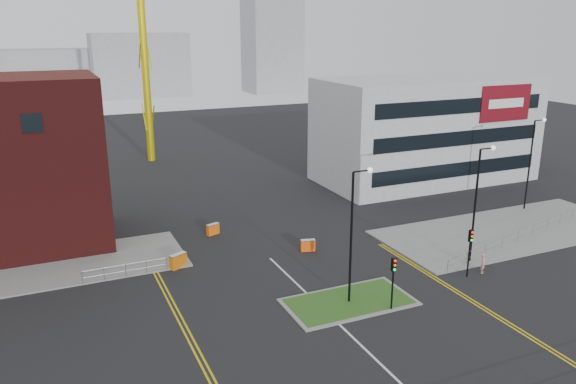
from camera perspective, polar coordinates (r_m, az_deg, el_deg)
ground at (r=31.69m, az=10.52°, el=-17.81°), size 200.00×200.00×0.00m
pavement_right at (r=54.39m, az=21.50°, el=-3.64°), size 24.00×10.00×0.12m
island_kerb at (r=38.37m, az=6.21°, el=-11.04°), size 8.60×4.60×0.08m
grass_island at (r=38.36m, az=6.21°, el=-11.01°), size 8.00×4.00×0.12m
office_block at (r=68.48m, az=13.79°, el=6.19°), size 25.00×12.20×12.00m
streetlamp_island at (r=36.32m, az=6.77°, el=-3.43°), size 1.46×0.36×9.18m
streetlamp_right_near at (r=44.82m, az=18.76°, el=-0.33°), size 1.46×0.36×9.18m
streetlamp_right_far at (r=60.00m, az=23.56°, el=3.29°), size 1.46×0.36×9.18m
traffic_light_island at (r=36.74m, az=10.66°, el=-8.16°), size 0.28×0.33×3.65m
traffic_light_right at (r=42.87m, az=18.02°, el=-5.04°), size 0.28×0.33×3.65m
railing_left at (r=42.97m, az=-16.18°, el=-7.46°), size 6.05×0.05×1.10m
railing_right at (r=51.51m, az=22.35°, el=-3.99°), size 19.05×5.05×1.10m
centre_line at (r=33.06m, az=8.50°, el=-16.10°), size 0.15×30.00×0.01m
yellow_left_a at (r=36.48m, az=-11.00°, el=-12.89°), size 0.12×24.00×0.01m
yellow_left_b at (r=36.53m, az=-10.53°, el=-12.81°), size 0.12×24.00×0.01m
yellow_right_a at (r=40.98m, az=16.90°, el=-9.88°), size 0.12×20.00×0.01m
yellow_right_b at (r=41.17m, az=17.22°, el=-9.78°), size 0.12×20.00×0.01m
skyline_b at (r=153.65m, az=-14.80°, el=12.36°), size 24.00×12.00×16.00m
skyline_c at (r=158.28m, az=-1.63°, el=15.17°), size 14.00×12.00×28.00m
skyline_d at (r=161.81m, az=-21.77°, el=11.22°), size 30.00×12.00×12.00m
pedestrian at (r=44.52m, az=19.22°, el=-6.86°), size 0.66×0.65×1.53m
barrier_left at (r=43.79m, az=-11.09°, el=-6.81°), size 1.42×0.98×1.14m
barrier_mid at (r=50.06m, az=-7.64°, el=-3.72°), size 1.23×0.77×0.98m
barrier_right at (r=46.12m, az=2.03°, el=-5.38°), size 1.23×0.65×0.98m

